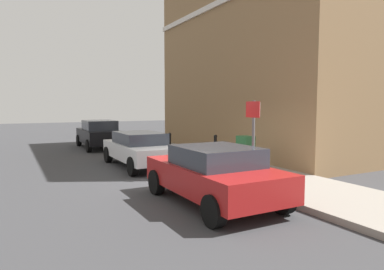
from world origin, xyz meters
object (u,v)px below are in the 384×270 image
at_px(car_black, 99,134).
at_px(utility_cabinet, 245,155).
at_px(car_red, 214,173).
at_px(street_sign, 253,129).
at_px(bollard_far_kerb, 170,144).
at_px(car_white, 140,148).
at_px(bollard_near_cabinet, 215,147).

relative_size(car_black, utility_cabinet, 3.66).
bearing_deg(car_black, utility_cabinet, -163.47).
bearing_deg(car_red, utility_cabinet, -48.88).
distance_m(car_black, street_sign, 11.36).
relative_size(car_red, bollard_far_kerb, 3.78).
bearing_deg(car_black, street_sign, -170.46).
distance_m(car_white, car_black, 6.44).
distance_m(utility_cabinet, bollard_near_cabinet, 2.05).
distance_m(car_red, car_black, 11.94).
distance_m(bollard_near_cabinet, street_sign, 3.96).
relative_size(bollard_near_cabinet, street_sign, 0.45).
xyz_separation_m(car_white, utility_cabinet, (2.60, -3.12, -0.02)).
distance_m(car_black, utility_cabinet, 9.92).
distance_m(car_red, bollard_near_cabinet, 5.23).
distance_m(car_white, street_sign, 5.12).
height_order(car_white, bollard_near_cabinet, car_white).
height_order(bollard_near_cabinet, bollard_far_kerb, same).
bearing_deg(bollard_near_cabinet, car_red, -122.18).
relative_size(utility_cabinet, street_sign, 0.50).
distance_m(utility_cabinet, bollard_far_kerb, 3.88).
relative_size(utility_cabinet, bollard_near_cabinet, 1.11).
bearing_deg(bollard_near_cabinet, bollard_far_kerb, 125.31).
distance_m(car_white, bollard_far_kerb, 1.63).
xyz_separation_m(car_white, car_black, (-0.05, 6.44, 0.08)).
xyz_separation_m(car_black, bollard_far_kerb, (1.56, -5.84, -0.08)).
height_order(utility_cabinet, bollard_far_kerb, utility_cabinet).
height_order(car_red, bollard_far_kerb, car_red).
distance_m(car_red, utility_cabinet, 3.59).
bearing_deg(bollard_far_kerb, car_white, -158.28).
bearing_deg(bollard_far_kerb, utility_cabinet, -73.75).
height_order(car_red, utility_cabinet, car_red).
bearing_deg(car_white, bollard_near_cabinet, -111.87).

